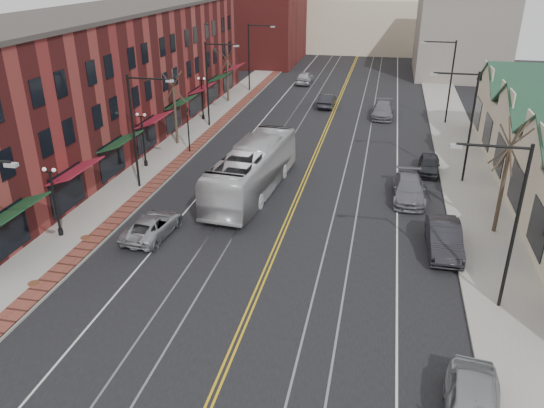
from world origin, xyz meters
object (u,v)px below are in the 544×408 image
at_px(transit_bus, 252,170).
at_px(parked_car_d, 429,165).
at_px(parked_car_c, 409,189).
at_px(parked_suv, 153,226).
at_px(parked_car_b, 444,238).

height_order(transit_bus, parked_car_d, transit_bus).
bearing_deg(parked_car_d, transit_bus, -147.45).
bearing_deg(parked_car_c, parked_suv, -151.04).
xyz_separation_m(transit_bus, parked_car_c, (10.74, 1.19, -0.99)).
bearing_deg(transit_bus, parked_car_c, -168.71).
distance_m(parked_suv, parked_car_b, 16.89).
xyz_separation_m(parked_car_b, parked_car_d, (-0.17, 12.47, -0.15)).
xyz_separation_m(parked_suv, parked_car_c, (15.00, 8.70, 0.09)).
relative_size(parked_suv, parked_car_b, 0.96).
relative_size(transit_bus, parked_car_b, 2.51).
relative_size(parked_suv, parked_car_c, 0.92).
distance_m(parked_car_b, parked_car_c, 7.20).
relative_size(parked_suv, parked_car_d, 1.21).
height_order(parked_suv, parked_car_d, parked_car_d).
distance_m(transit_bus, parked_suv, 8.70).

